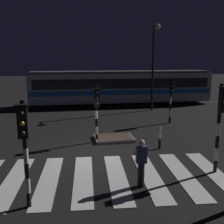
{
  "coord_description": "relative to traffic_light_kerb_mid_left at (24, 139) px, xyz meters",
  "views": [
    {
      "loc": [
        -1.15,
        -11.89,
        4.41
      ],
      "look_at": [
        1.39,
        2.88,
        1.4
      ],
      "focal_mm": 42.81,
      "sensor_mm": 36.0,
      "label": 1
    }
  ],
  "objects": [
    {
      "name": "traffic_island",
      "position": [
        3.73,
        6.37,
        -2.07
      ],
      "size": [
        2.12,
        1.53,
        0.18
      ],
      "color": "slate",
      "rests_on": "ground"
    },
    {
      "name": "crosswalk_zebra",
      "position": [
        2.37,
        1.71,
        -2.15
      ],
      "size": [
        9.91,
        5.05,
        0.02
      ],
      "color": "silver",
      "rests_on": "ground"
    },
    {
      "name": "street_lamp_trackside_right",
      "position": [
        8.47,
        14.02,
        2.34
      ],
      "size": [
        0.44,
        1.21,
        7.08
      ],
      "color": "black",
      "rests_on": "ground"
    },
    {
      "name": "pedestrian_waiting_at_kerb",
      "position": [
        3.69,
        0.79,
        -1.28
      ],
      "size": [
        0.36,
        0.24,
        1.71
      ],
      "color": "black",
      "rests_on": "ground"
    },
    {
      "name": "traffic_light_corner_far_right",
      "position": [
        8.24,
        9.45,
        -0.05
      ],
      "size": [
        0.36,
        0.42,
        3.19
      ],
      "color": "black",
      "rests_on": "ground"
    },
    {
      "name": "traffic_light_corner_near_right",
      "position": [
        6.9,
        1.36,
        0.15
      ],
      "size": [
        0.36,
        0.42,
        3.5
      ],
      "color": "black",
      "rests_on": "ground"
    },
    {
      "name": "bollard_island_edge",
      "position": [
        5.7,
        4.49,
        -1.6
      ],
      "size": [
        0.12,
        0.12,
        1.11
      ],
      "color": "black",
      "rests_on": "ground"
    },
    {
      "name": "rail_far",
      "position": [
        2.37,
        18.23,
        -2.14
      ],
      "size": [
        80.0,
        0.12,
        0.03
      ],
      "primitive_type": "cube",
      "color": "#59595E",
      "rests_on": "ground"
    },
    {
      "name": "ground_plane",
      "position": [
        2.37,
        4.31,
        -2.16
      ],
      "size": [
        120.0,
        120.0,
        0.0
      ],
      "primitive_type": "plane",
      "color": "black"
    },
    {
      "name": "traffic_light_median_centre",
      "position": [
        2.75,
        6.04,
        -0.17
      ],
      "size": [
        0.36,
        0.42,
        3.01
      ],
      "color": "black",
      "rests_on": "ground"
    },
    {
      "name": "traffic_light_kerb_mid_left",
      "position": [
        0.0,
        0.0,
        0.0
      ],
      "size": [
        0.36,
        0.42,
        3.27
      ],
      "color": "black",
      "rests_on": "ground"
    },
    {
      "name": "rail_near",
      "position": [
        2.37,
        16.79,
        -2.14
      ],
      "size": [
        80.0,
        0.12,
        0.03
      ],
      "primitive_type": "cube",
      "color": "#59595E",
      "rests_on": "ground"
    },
    {
      "name": "tram",
      "position": [
        6.47,
        17.5,
        -0.4
      ],
      "size": [
        17.4,
        2.58,
        4.15
      ],
      "color": "#B2BCC1",
      "rests_on": "ground"
    }
  ]
}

